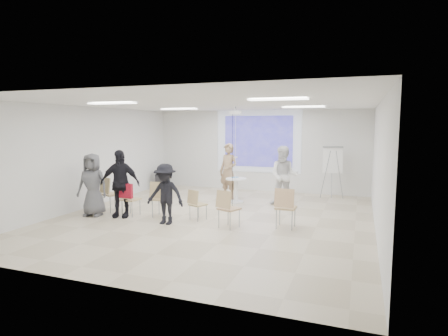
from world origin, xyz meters
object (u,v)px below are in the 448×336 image
(chair_center, at_px, (196,202))
(pedestal_table, at_px, (236,189))
(chair_far_left, at_px, (110,191))
(av_cart, at_px, (163,179))
(laptop, at_px, (162,197))
(audience_left, at_px, (120,179))
(audience_mid, at_px, (165,190))
(chair_right_inner, at_px, (227,206))
(player_left, at_px, (228,168))
(chair_left_mid, at_px, (129,197))
(chair_right_far, at_px, (285,205))
(flipchart_easel, at_px, (333,160))
(audience_outer, at_px, (92,181))
(player_right, at_px, (284,173))
(chair_left_inner, at_px, (160,196))

(chair_center, bearing_deg, pedestal_table, 106.54)
(chair_far_left, bearing_deg, av_cart, 119.31)
(laptop, bearing_deg, audience_left, 20.71)
(chair_center, distance_m, audience_mid, 0.90)
(chair_right_inner, height_order, audience_left, audience_left)
(player_left, distance_m, chair_left_mid, 3.58)
(audience_mid, bearing_deg, player_left, 82.47)
(player_left, distance_m, chair_right_far, 3.79)
(chair_right_inner, relative_size, flipchart_easel, 0.53)
(pedestal_table, distance_m, audience_outer, 4.32)
(player_right, xyz_separation_m, audience_mid, (-2.34, -3.17, -0.15))
(chair_left_inner, xyz_separation_m, audience_left, (-1.03, -0.32, 0.46))
(player_right, bearing_deg, pedestal_table, 179.55)
(pedestal_table, relative_size, chair_right_far, 0.82)
(player_right, xyz_separation_m, laptop, (-2.81, -2.52, -0.49))
(pedestal_table, xyz_separation_m, audience_mid, (-0.84, -3.04, 0.41))
(player_left, relative_size, chair_left_inner, 2.17)
(chair_left_mid, xyz_separation_m, av_cart, (-1.30, 4.13, -0.15))
(chair_left_inner, bearing_deg, laptop, 89.68)
(chair_right_inner, height_order, av_cart, chair_right_inner)
(audience_outer, bearing_deg, chair_right_inner, -11.21)
(chair_right_inner, height_order, audience_outer, audience_outer)
(chair_left_mid, xyz_separation_m, laptop, (0.86, 0.27, -0.00))
(audience_mid, bearing_deg, av_cart, 119.90)
(player_right, relative_size, chair_right_inner, 2.17)
(player_right, distance_m, audience_outer, 5.55)
(chair_left_mid, relative_size, flipchart_easel, 0.51)
(chair_center, bearing_deg, chair_far_left, -157.50)
(player_left, xyz_separation_m, laptop, (-0.90, -2.80, -0.53))
(laptop, height_order, av_cart, av_cart)
(player_left, bearing_deg, av_cart, -179.91)
(pedestal_table, bearing_deg, audience_outer, -136.64)
(chair_left_inner, height_order, audience_mid, audience_mid)
(chair_right_far, bearing_deg, audience_mid, -167.87)
(chair_right_inner, bearing_deg, chair_right_far, 39.10)
(pedestal_table, xyz_separation_m, av_cart, (-3.47, 1.47, -0.08))
(chair_left_inner, distance_m, chair_right_far, 3.34)
(chair_left_inner, relative_size, audience_outer, 0.51)
(chair_left_mid, bearing_deg, player_right, 42.44)
(chair_far_left, xyz_separation_m, audience_mid, (2.14, -0.62, 0.27))
(chair_left_mid, xyz_separation_m, chair_left_inner, (0.86, 0.17, 0.05))
(laptop, bearing_deg, audience_mid, 124.08)
(chair_left_inner, bearing_deg, player_right, 41.44)
(player_left, relative_size, chair_far_left, 2.12)
(player_right, relative_size, chair_center, 2.52)
(player_left, distance_m, chair_center, 2.92)
(pedestal_table, bearing_deg, chair_left_inner, -117.64)
(chair_center, bearing_deg, chair_left_mid, -150.41)
(chair_left_mid, distance_m, chair_center, 1.90)
(flipchart_easel, bearing_deg, chair_left_mid, -146.03)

